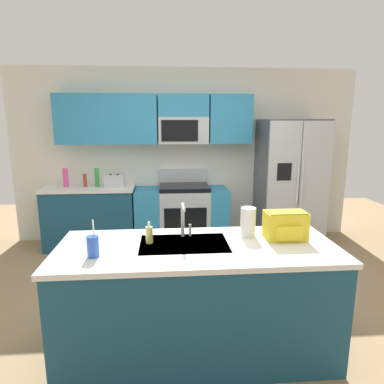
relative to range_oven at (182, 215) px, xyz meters
The scene contains 15 objects.
ground_plane 1.86m from the range_oven, 87.35° to the right, with size 9.00×9.00×0.00m, color #997A56.
kitchen_wall_unit 1.07m from the range_oven, 101.94° to the left, with size 5.20×0.43×2.60m.
back_counter 1.33m from the range_oven, behind, with size 1.29×0.63×0.90m.
range_oven is the anchor object (origin of this frame).
refrigerator 1.68m from the range_oven, ahead, with size 0.90×0.76×1.85m.
island_counter 2.45m from the range_oven, 90.04° to the right, with size 2.13×0.86×0.90m.
toaster 1.11m from the range_oven, behind, with size 0.28×0.16×0.18m.
pepper_mill 1.49m from the range_oven, behind, with size 0.05×0.05×0.19m, color #B2332D.
bottle_pink 1.76m from the range_oven, behind, with size 0.07×0.07×0.27m, color #EA4C93.
bottle_green 1.35m from the range_oven, behind, with size 0.06×0.06×0.27m, color green.
sink_faucet 2.35m from the range_oven, 92.41° to the right, with size 0.09×0.21×0.28m.
drink_cup_blue 2.77m from the range_oven, 105.93° to the right, with size 0.08×0.08×0.27m.
soap_dispenser 2.45m from the range_oven, 98.83° to the right, with size 0.06×0.06×0.17m.
paper_towel_roll 2.38m from the range_oven, 79.24° to the right, with size 0.12×0.12×0.24m, color white.
backpack 2.53m from the range_oven, 73.19° to the right, with size 0.32×0.22×0.23m.
Camera 1 is at (-0.32, -3.06, 1.83)m, focal length 31.46 mm.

